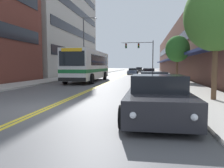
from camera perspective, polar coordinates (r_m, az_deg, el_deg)
ground_plane at (r=45.10m, az=3.86°, el=2.57°), size 240.00×240.00×0.00m
sidewalk_left at (r=46.22m, az=-4.79°, el=2.70°), size 2.94×106.00×0.13m
sidewalk_right at (r=45.03m, az=12.74°, el=2.54°), size 2.94×106.00×0.13m
centre_line at (r=45.10m, az=3.86°, el=2.57°), size 0.34×106.00×0.01m
storefront_row_right at (r=45.83m, az=20.04°, el=7.85°), size 9.10×68.00×8.83m
city_bus at (r=24.17m, az=-6.16°, el=5.06°), size 2.86×10.85×3.26m
car_white_parked_left_mid at (r=39.70m, az=-3.18°, el=3.14°), size 2.21×4.16×1.28m
car_charcoal_parked_right_foreground at (r=7.16m, az=11.88°, el=-3.72°), size 2.17×4.36×1.39m
car_navy_parked_right_mid at (r=13.98m, az=10.87°, el=0.31°), size 2.10×4.58×1.32m
car_beige_parked_right_far at (r=37.04m, az=9.62°, el=2.99°), size 2.21×4.15×1.33m
car_red_parked_right_end at (r=29.89m, az=9.54°, el=2.64°), size 1.98×4.60×1.36m
car_slate_blue_moving_lead at (r=43.91m, az=5.46°, el=3.28°), size 2.04×4.50×1.25m
car_dark_grey_moving_second at (r=58.71m, az=7.09°, el=3.65°), size 2.01×4.31×1.37m
traffic_signal_mast at (r=43.21m, az=7.85°, el=8.67°), size 6.22×0.38×6.58m
street_lamp_left_far at (r=33.21m, az=-6.97°, el=10.75°), size 2.10×0.28×8.88m
street_tree_right_near at (r=11.31m, az=25.66°, el=15.74°), size 2.89×2.89×5.40m
street_tree_right_mid at (r=23.83m, az=16.74°, el=8.76°), size 2.46×2.46×4.68m
fire_hydrant at (r=20.30m, az=14.65°, el=1.50°), size 0.34×0.26×0.93m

